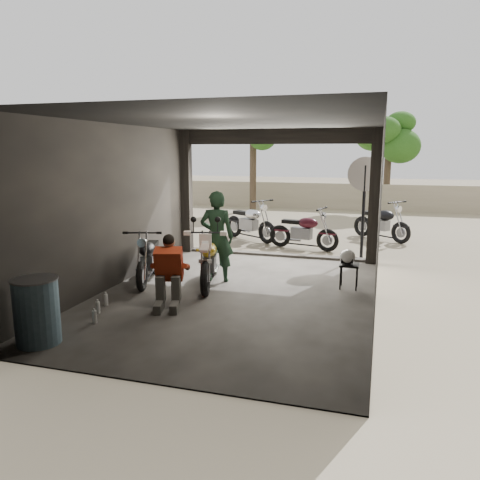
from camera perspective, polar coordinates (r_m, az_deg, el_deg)
The scene contains 16 objects.
ground at distance 8.82m, azimuth -0.56°, elevation -6.86°, with size 80.00×80.00×0.00m, color #7A6D56.
garage at distance 9.04m, azimuth 0.44°, elevation 1.91°, with size 7.00×7.13×3.20m.
boundary_wall at distance 22.27m, azimuth 10.10°, elevation 5.32°, with size 18.00×0.30×1.20m, color gray.
tree_left at distance 21.29m, azimuth 1.63°, elevation 14.36°, with size 2.20×2.20×5.60m.
tree_right at distance 22.05m, azimuth 17.79°, elevation 12.62°, with size 2.20×2.20×5.00m.
main_bike at distance 9.33m, azimuth -3.82°, elevation -1.99°, with size 0.76×1.84×1.23m, color silver, non-canonical shape.
left_bike at distance 9.79m, azimuth -11.09°, elevation -1.80°, with size 0.70×1.69×1.14m, color black, non-canonical shape.
outside_bike_a at distance 14.14m, azimuth 1.22°, elevation 2.52°, with size 0.77×1.87×1.27m, color black, non-canonical shape.
outside_bike_b at distance 12.93m, azimuth 7.74°, elevation 1.43°, with size 0.72×1.74×1.18m, color #44101C, non-canonical shape.
outside_bike_c at distance 14.79m, azimuth 16.86°, elevation 2.34°, with size 0.75×1.81×1.23m, color black, non-canonical shape.
rider at distance 9.57m, azimuth -2.84°, elevation 0.38°, with size 0.69×0.45×1.89m, color black.
mechanic at distance 8.09m, azimuth -8.78°, elevation -4.12°, with size 0.62×0.85×1.22m, color red, non-canonical shape.
stool at distance 9.39m, azimuth 13.17°, elevation -3.30°, with size 0.37×0.37×0.51m.
helmet at distance 9.33m, azimuth 12.97°, elevation -2.00°, with size 0.30×0.32×0.29m, color silver.
oil_drum at distance 7.15m, azimuth -23.52°, elevation -8.08°, with size 0.61×0.61×0.94m, color #436071.
sign_post at distance 11.97m, azimuth 14.92°, elevation 5.91°, with size 0.85×0.08×2.54m.
Camera 1 is at (2.47, -8.03, 2.68)m, focal length 35.00 mm.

